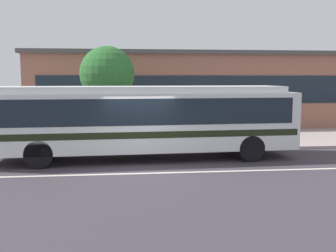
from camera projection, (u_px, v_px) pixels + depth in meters
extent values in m
plane|color=#3D363F|center=(140.00, 168.00, 13.51)|extent=(120.00, 120.00, 0.00)
cube|color=#A2918F|center=(136.00, 137.00, 20.28)|extent=(60.00, 8.00, 0.12)
cube|color=silver|center=(141.00, 173.00, 12.72)|extent=(56.00, 0.16, 0.01)
cube|color=silver|center=(143.00, 121.00, 14.84)|extent=(11.79, 2.88, 2.16)
cube|color=silver|center=(143.00, 89.00, 14.70)|extent=(10.84, 2.55, 0.24)
cube|color=#19232D|center=(143.00, 109.00, 14.79)|extent=(11.09, 2.88, 0.95)
cube|color=black|center=(143.00, 131.00, 14.89)|extent=(11.55, 2.89, 0.24)
cube|color=#19232D|center=(286.00, 108.00, 15.63)|extent=(0.21, 2.12, 1.04)
cylinder|color=black|center=(233.00, 140.00, 16.59)|extent=(1.01, 0.32, 1.00)
cylinder|color=black|center=(251.00, 149.00, 14.49)|extent=(1.01, 0.32, 1.00)
cylinder|color=black|center=(48.00, 144.00, 15.47)|extent=(1.01, 0.32, 1.00)
cylinder|color=black|center=(39.00, 154.00, 13.38)|extent=(1.01, 0.32, 1.00)
cylinder|color=olive|center=(227.00, 136.00, 17.64)|extent=(0.14, 0.14, 0.80)
cylinder|color=olive|center=(225.00, 135.00, 17.79)|extent=(0.14, 0.14, 0.80)
cylinder|color=#478C47|center=(226.00, 121.00, 17.63)|extent=(0.37, 0.37, 0.57)
sphere|color=#E5B17E|center=(226.00, 112.00, 17.58)|extent=(0.21, 0.21, 0.21)
cylinder|color=gray|center=(212.00, 119.00, 17.22)|extent=(0.08, 0.08, 2.40)
cube|color=yellow|center=(212.00, 97.00, 17.09)|extent=(0.04, 0.44, 0.56)
cylinder|color=brown|center=(108.00, 117.00, 18.84)|extent=(0.26, 0.26, 2.30)
sphere|color=#2A622B|center=(107.00, 74.00, 18.59)|extent=(2.66, 2.66, 2.66)
cube|color=#98634F|center=(184.00, 92.00, 25.42)|extent=(19.10, 6.56, 4.51)
cube|color=#19232D|center=(193.00, 90.00, 22.13)|extent=(17.57, 0.04, 1.62)
cube|color=#4B4948|center=(185.00, 55.00, 25.13)|extent=(19.50, 6.96, 0.24)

